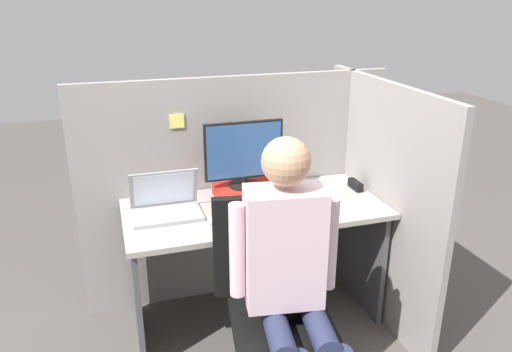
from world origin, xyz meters
The scene contains 12 objects.
cubicle_panel_back centered at (0.00, 0.70, 0.72)m, with size 1.96×0.05×1.43m.
cubicle_panel_right centered at (0.75, 0.27, 0.71)m, with size 0.04×1.31×1.43m.
desk centered at (0.00, 0.34, 0.56)m, with size 1.46×0.68×0.75m.
paper_box centered at (-0.02, 0.48, 0.79)m, with size 0.33×0.25×0.07m.
monitor centered at (-0.02, 0.49, 1.02)m, with size 0.46×0.18×0.39m.
laptop centered at (-0.49, 0.38, 0.80)m, with size 0.37×0.25×0.25m.
mouse centered at (-0.27, 0.18, 0.77)m, with size 0.06×0.04×0.04m.
stapler centered at (0.67, 0.41, 0.78)m, with size 0.04×0.13×0.05m.
carrot_toy centered at (0.24, 0.11, 0.77)m, with size 0.04×0.13×0.04m.
office_chair centered at (-0.09, -0.22, 0.51)m, with size 0.54×0.59×0.99m.
person centered at (-0.06, -0.38, 0.78)m, with size 0.48×0.50×1.35m.
coffee_mug centered at (0.33, 0.53, 0.79)m, with size 0.09×0.09×0.09m.
Camera 1 is at (-0.75, -2.12, 1.91)m, focal length 35.00 mm.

